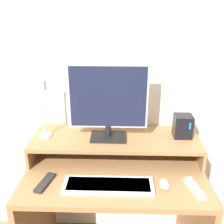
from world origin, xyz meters
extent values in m
cube|color=beige|center=(0.00, 0.68, 1.25)|extent=(6.00, 0.05, 2.50)
cube|color=olive|center=(0.00, 0.32, 0.74)|extent=(1.01, 0.65, 0.03)
cube|color=olive|center=(-0.49, 0.32, 0.36)|extent=(0.03, 0.65, 0.72)
cube|color=olive|center=(0.49, 0.32, 0.36)|extent=(0.03, 0.65, 0.72)
cube|color=olive|center=(-0.50, 0.47, 0.80)|extent=(0.02, 0.35, 0.11)
cube|color=olive|center=(0.50, 0.47, 0.80)|extent=(0.02, 0.35, 0.11)
cube|color=olive|center=(0.00, 0.47, 0.87)|extent=(1.01, 0.35, 0.02)
cube|color=black|center=(-0.04, 0.45, 0.89)|extent=(0.21, 0.14, 0.02)
cylinder|color=black|center=(-0.04, 0.45, 0.93)|extent=(0.04, 0.04, 0.07)
cube|color=#B7B7BC|center=(-0.04, 0.45, 1.14)|extent=(0.46, 0.02, 0.38)
cube|color=#191E38|center=(-0.04, 0.44, 1.14)|extent=(0.43, 0.01, 0.35)
cylinder|color=silver|center=(-0.43, 0.46, 0.89)|extent=(0.08, 0.08, 0.01)
cylinder|color=silver|center=(-0.43, 0.46, 1.08)|extent=(0.01, 0.01, 0.37)
cylinder|color=silver|center=(-0.41, 0.40, 1.27)|extent=(0.06, 0.13, 0.01)
cylinder|color=silver|center=(-0.38, 0.34, 1.24)|extent=(0.05, 0.05, 0.05)
cube|color=black|center=(0.41, 0.49, 0.95)|extent=(0.11, 0.10, 0.14)
cube|color=#1972F2|center=(0.43, 0.44, 0.97)|extent=(0.01, 0.00, 0.04)
cube|color=silver|center=(-0.03, 0.16, 0.76)|extent=(0.47, 0.14, 0.02)
cube|color=#AFAFB3|center=(-0.03, 0.16, 0.76)|extent=(0.43, 0.11, 0.01)
ellipsoid|color=white|center=(0.26, 0.17, 0.76)|extent=(0.05, 0.09, 0.03)
cube|color=black|center=(-0.36, 0.17, 0.76)|extent=(0.08, 0.17, 0.02)
cube|color=white|center=(0.41, 0.15, 0.76)|extent=(0.08, 0.17, 0.02)
camera|label=1|loc=(0.03, -0.96, 1.61)|focal=42.00mm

